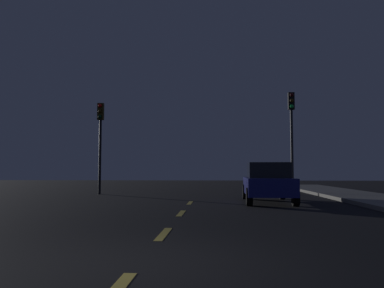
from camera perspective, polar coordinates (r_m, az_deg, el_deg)
The scene contains 7 objects.
ground_plane at distance 12.32m, azimuth -1.31°, elevation -9.61°, with size 80.00×80.00×0.00m, color black.
lane_stripe_second at distance 7.98m, azimuth -4.07°, elevation -12.71°, with size 0.16×1.60×0.01m, color #EACC4C.
lane_stripe_third at distance 11.72m, azimuth -1.56°, elevation -9.88°, with size 0.16×1.60×0.01m, color #EACC4C.
lane_stripe_fourth at distance 15.50m, azimuth -0.29°, elevation -8.42°, with size 0.16×1.60×0.01m, color #EACC4C.
traffic_signal_left at distance 21.82m, azimuth -13.01°, elevation 1.95°, with size 0.32×0.38×4.86m.
traffic_signal_right at distance 21.31m, azimuth 14.08°, elevation 2.90°, with size 0.32×0.38×5.32m.
car_stopped_ahead at distance 15.94m, azimuth 10.77°, elevation -5.43°, with size 1.93×4.59×1.55m.
Camera 1 is at (1.04, -5.21, 1.23)m, focal length 37.22 mm.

